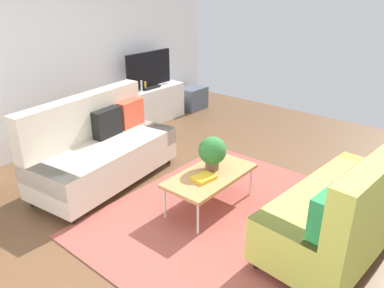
{
  "coord_description": "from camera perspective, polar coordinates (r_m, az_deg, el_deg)",
  "views": [
    {
      "loc": [
        -3.0,
        -2.32,
        2.37
      ],
      "look_at": [
        0.05,
        0.24,
        0.65
      ],
      "focal_mm": 35.02,
      "sensor_mm": 36.0,
      "label": 1
    }
  ],
  "objects": [
    {
      "name": "ground_plane",
      "position": [
        4.47,
        1.99,
        -8.64
      ],
      "size": [
        7.68,
        7.68,
        0.0
      ],
      "primitive_type": "plane",
      "color": "brown"
    },
    {
      "name": "wall_far",
      "position": [
        6.0,
        -19.93,
        13.23
      ],
      "size": [
        6.4,
        0.12,
        2.9
      ],
      "primitive_type": "cube",
      "color": "silver",
      "rests_on": "ground_plane"
    },
    {
      "name": "area_rug",
      "position": [
        4.25,
        4.47,
        -10.55
      ],
      "size": [
        2.9,
        2.2,
        0.01
      ],
      "primitive_type": "cube",
      "color": "#9E4C42",
      "rests_on": "ground_plane"
    },
    {
      "name": "couch_beige",
      "position": [
        4.84,
        -13.61,
        -0.74
      ],
      "size": [
        1.99,
        1.07,
        1.1
      ],
      "rotation": [
        0.0,
        0.0,
        3.27
      ],
      "color": "beige",
      "rests_on": "ground_plane"
    },
    {
      "name": "couch_green",
      "position": [
        3.84,
        22.8,
        -8.77
      ],
      "size": [
        1.96,
        0.99,
        1.1
      ],
      "rotation": [
        0.0,
        0.0,
        -0.08
      ],
      "color": "#C1CC51",
      "rests_on": "ground_plane"
    },
    {
      "name": "coffee_table",
      "position": [
        4.18,
        2.81,
        -4.88
      ],
      "size": [
        1.1,
        0.56,
        0.42
      ],
      "color": "#B7844C",
      "rests_on": "ground_plane"
    },
    {
      "name": "tv_console",
      "position": [
        6.88,
        -6.45,
        5.9
      ],
      "size": [
        1.4,
        0.44,
        0.64
      ],
      "primitive_type": "cube",
      "color": "silver",
      "rests_on": "ground_plane"
    },
    {
      "name": "tv",
      "position": [
        6.7,
        -6.57,
        11.03
      ],
      "size": [
        1.0,
        0.2,
        0.64
      ],
      "color": "black",
      "rests_on": "tv_console"
    },
    {
      "name": "storage_trunk",
      "position": [
        7.61,
        0.12,
        6.99
      ],
      "size": [
        0.52,
        0.4,
        0.44
      ],
      "primitive_type": "cube",
      "color": "#4C5666",
      "rests_on": "ground_plane"
    },
    {
      "name": "potted_plant",
      "position": [
        4.18,
        3.12,
        -1.16
      ],
      "size": [
        0.32,
        0.32,
        0.39
      ],
      "color": "brown",
      "rests_on": "coffee_table"
    },
    {
      "name": "table_book_0",
      "position": [
        4.04,
        1.79,
        -5.16
      ],
      "size": [
        0.26,
        0.21,
        0.04
      ],
      "primitive_type": "cube",
      "rotation": [
        0.0,
        0.0,
        -0.13
      ],
      "color": "gold",
      "rests_on": "coffee_table"
    },
    {
      "name": "vase_0",
      "position": [
        6.44,
        -10.66,
        8.04
      ],
      "size": [
        0.11,
        0.11,
        0.14
      ],
      "primitive_type": "cylinder",
      "color": "#B24C4C",
      "rests_on": "tv_console"
    },
    {
      "name": "vase_1",
      "position": [
        6.54,
        -9.51,
        8.59
      ],
      "size": [
        0.13,
        0.13,
        0.19
      ],
      "primitive_type": "cylinder",
      "color": "silver",
      "rests_on": "tv_console"
    },
    {
      "name": "bottle_0",
      "position": [
        6.59,
        -7.75,
        8.82
      ],
      "size": [
        0.04,
        0.04,
        0.19
      ],
      "primitive_type": "cylinder",
      "color": "silver",
      "rests_on": "tv_console"
    },
    {
      "name": "bottle_1",
      "position": [
        6.65,
        -7.16,
        8.83
      ],
      "size": [
        0.04,
        0.04,
        0.15
      ],
      "primitive_type": "cylinder",
      "color": "gold",
      "rests_on": "tv_console"
    }
  ]
}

